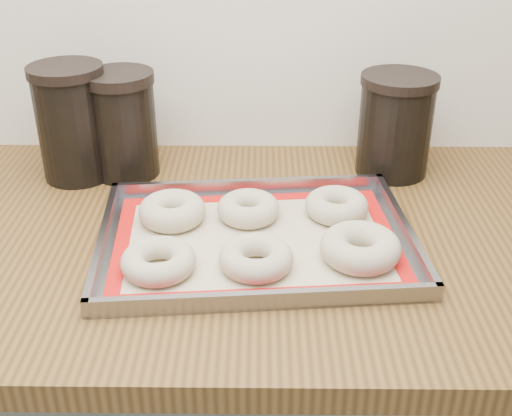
{
  "coord_description": "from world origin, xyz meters",
  "views": [
    {
      "loc": [
        0.01,
        0.82,
        1.41
      ],
      "look_at": [
        -0.0,
        1.63,
        0.96
      ],
      "focal_mm": 45.0,
      "sensor_mm": 36.0,
      "label": 1
    }
  ],
  "objects_px": {
    "canister_left": "(72,122)",
    "bagel_front_left": "(158,261)",
    "bagel_back_right": "(337,206)",
    "canister_mid": "(123,124)",
    "canister_right": "(395,125)",
    "bagel_back_mid": "(248,208)",
    "bagel_front_right": "(360,248)",
    "bagel_back_left": "(172,211)",
    "baking_tray": "(256,239)",
    "bagel_front_mid": "(256,258)"
  },
  "relations": [
    {
      "from": "bagel_front_left",
      "to": "canister_mid",
      "type": "xyz_separation_m",
      "value": [
        -0.1,
        0.32,
        0.07
      ]
    },
    {
      "from": "bagel_front_mid",
      "to": "canister_mid",
      "type": "height_order",
      "value": "canister_mid"
    },
    {
      "from": "bagel_front_mid",
      "to": "bagel_back_mid",
      "type": "relative_size",
      "value": 1.06
    },
    {
      "from": "canister_right",
      "to": "bagel_front_right",
      "type": "bearing_deg",
      "value": -107.69
    },
    {
      "from": "bagel_back_right",
      "to": "bagel_back_left",
      "type": "bearing_deg",
      "value": -175.06
    },
    {
      "from": "canister_left",
      "to": "bagel_front_left",
      "type": "bearing_deg",
      "value": -58.77
    },
    {
      "from": "bagel_front_left",
      "to": "bagel_back_mid",
      "type": "xyz_separation_m",
      "value": [
        0.12,
        0.15,
        0.0
      ]
    },
    {
      "from": "bagel_back_right",
      "to": "canister_right",
      "type": "xyz_separation_m",
      "value": [
        0.12,
        0.17,
        0.07
      ]
    },
    {
      "from": "bagel_front_left",
      "to": "bagel_back_left",
      "type": "xyz_separation_m",
      "value": [
        0.0,
        0.14,
        0.0
      ]
    },
    {
      "from": "baking_tray",
      "to": "bagel_front_right",
      "type": "xyz_separation_m",
      "value": [
        0.15,
        -0.05,
        0.02
      ]
    },
    {
      "from": "bagel_front_mid",
      "to": "bagel_front_right",
      "type": "distance_m",
      "value": 0.15
    },
    {
      "from": "bagel_back_right",
      "to": "canister_left",
      "type": "relative_size",
      "value": 0.49
    },
    {
      "from": "bagel_front_right",
      "to": "canister_left",
      "type": "height_order",
      "value": "canister_left"
    },
    {
      "from": "bagel_back_left",
      "to": "canister_left",
      "type": "relative_size",
      "value": 0.51
    },
    {
      "from": "baking_tray",
      "to": "canister_left",
      "type": "relative_size",
      "value": 2.4
    },
    {
      "from": "bagel_back_right",
      "to": "canister_mid",
      "type": "xyz_separation_m",
      "value": [
        -0.36,
        0.16,
        0.07
      ]
    },
    {
      "from": "bagel_front_right",
      "to": "bagel_back_left",
      "type": "height_order",
      "value": "bagel_front_right"
    },
    {
      "from": "canister_right",
      "to": "bagel_back_mid",
      "type": "bearing_deg",
      "value": -144.21
    },
    {
      "from": "canister_left",
      "to": "canister_mid",
      "type": "xyz_separation_m",
      "value": [
        0.09,
        0.01,
        -0.01
      ]
    },
    {
      "from": "bagel_front_right",
      "to": "canister_right",
      "type": "xyz_separation_m",
      "value": [
        0.1,
        0.3,
        0.07
      ]
    },
    {
      "from": "bagel_front_left",
      "to": "bagel_front_right",
      "type": "xyz_separation_m",
      "value": [
        0.28,
        0.03,
        0.0
      ]
    },
    {
      "from": "bagel_front_left",
      "to": "canister_left",
      "type": "relative_size",
      "value": 0.51
    },
    {
      "from": "bagel_back_mid",
      "to": "canister_mid",
      "type": "xyz_separation_m",
      "value": [
        -0.22,
        0.17,
        0.07
      ]
    },
    {
      "from": "bagel_back_mid",
      "to": "canister_mid",
      "type": "height_order",
      "value": "canister_mid"
    },
    {
      "from": "baking_tray",
      "to": "bagel_front_mid",
      "type": "bearing_deg",
      "value": -89.25
    },
    {
      "from": "bagel_back_right",
      "to": "canister_mid",
      "type": "relative_size",
      "value": 0.53
    },
    {
      "from": "bagel_back_mid",
      "to": "canister_mid",
      "type": "relative_size",
      "value": 0.52
    },
    {
      "from": "canister_right",
      "to": "baking_tray",
      "type": "bearing_deg",
      "value": -134.1
    },
    {
      "from": "bagel_back_mid",
      "to": "bagel_back_right",
      "type": "height_order",
      "value": "same"
    },
    {
      "from": "bagel_front_right",
      "to": "canister_left",
      "type": "bearing_deg",
      "value": 149.26
    },
    {
      "from": "bagel_front_right",
      "to": "bagel_back_mid",
      "type": "bearing_deg",
      "value": 143.89
    },
    {
      "from": "bagel_back_mid",
      "to": "canister_left",
      "type": "height_order",
      "value": "canister_left"
    },
    {
      "from": "bagel_front_left",
      "to": "bagel_back_left",
      "type": "relative_size",
      "value": 0.99
    },
    {
      "from": "bagel_back_right",
      "to": "bagel_front_right",
      "type": "bearing_deg",
      "value": -80.75
    },
    {
      "from": "bagel_front_left",
      "to": "canister_mid",
      "type": "distance_m",
      "value": 0.35
    },
    {
      "from": "bagel_front_right",
      "to": "bagel_back_left",
      "type": "relative_size",
      "value": 1.1
    },
    {
      "from": "canister_left",
      "to": "canister_mid",
      "type": "relative_size",
      "value": 1.08
    },
    {
      "from": "baking_tray",
      "to": "bagel_back_left",
      "type": "distance_m",
      "value": 0.14
    },
    {
      "from": "bagel_front_left",
      "to": "bagel_front_mid",
      "type": "bearing_deg",
      "value": 3.86
    },
    {
      "from": "bagel_front_right",
      "to": "bagel_back_right",
      "type": "xyz_separation_m",
      "value": [
        -0.02,
        0.13,
        -0.0
      ]
    },
    {
      "from": "baking_tray",
      "to": "bagel_front_left",
      "type": "distance_m",
      "value": 0.16
    },
    {
      "from": "bagel_front_left",
      "to": "bagel_front_right",
      "type": "height_order",
      "value": "bagel_front_right"
    },
    {
      "from": "bagel_back_left",
      "to": "canister_left",
      "type": "bearing_deg",
      "value": 137.63
    },
    {
      "from": "baking_tray",
      "to": "canister_mid",
      "type": "relative_size",
      "value": 2.58
    },
    {
      "from": "bagel_back_left",
      "to": "canister_right",
      "type": "xyz_separation_m",
      "value": [
        0.38,
        0.2,
        0.07
      ]
    },
    {
      "from": "bagel_front_right",
      "to": "canister_mid",
      "type": "bearing_deg",
      "value": 142.99
    },
    {
      "from": "bagel_front_right",
      "to": "canister_mid",
      "type": "relative_size",
      "value": 0.61
    },
    {
      "from": "baking_tray",
      "to": "canister_right",
      "type": "bearing_deg",
      "value": 45.9
    },
    {
      "from": "baking_tray",
      "to": "bagel_back_right",
      "type": "xyz_separation_m",
      "value": [
        0.13,
        0.08,
        0.02
      ]
    },
    {
      "from": "bagel_front_mid",
      "to": "canister_left",
      "type": "relative_size",
      "value": 0.51
    }
  ]
}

